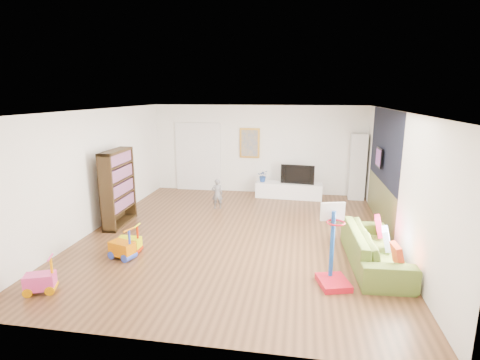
% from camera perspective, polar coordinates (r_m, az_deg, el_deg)
% --- Properties ---
extents(floor, '(6.50, 7.50, 0.00)m').
position_cam_1_polar(floor, '(8.34, -0.46, -8.34)').
color(floor, brown).
rests_on(floor, ground).
extents(ceiling, '(6.50, 7.50, 0.00)m').
position_cam_1_polar(ceiling, '(7.77, -0.49, 10.54)').
color(ceiling, white).
rests_on(ceiling, ground).
extents(wall_back, '(6.50, 0.00, 2.70)m').
position_cam_1_polar(wall_back, '(11.60, 2.73, 4.66)').
color(wall_back, white).
rests_on(wall_back, ground).
extents(wall_front, '(6.50, 0.00, 2.70)m').
position_cam_1_polar(wall_front, '(4.45, -8.95, -9.45)').
color(wall_front, silver).
rests_on(wall_front, ground).
extents(wall_left, '(0.00, 7.50, 2.70)m').
position_cam_1_polar(wall_left, '(9.08, -21.13, 1.43)').
color(wall_left, silver).
rests_on(wall_left, ground).
extents(wall_right, '(0.00, 7.50, 2.70)m').
position_cam_1_polar(wall_right, '(8.06, 22.93, -0.11)').
color(wall_right, white).
rests_on(wall_right, ground).
extents(navy_accent, '(0.01, 3.20, 1.70)m').
position_cam_1_polar(navy_accent, '(9.32, 21.19, 4.83)').
color(navy_accent, black).
rests_on(navy_accent, wall_right).
extents(olive_wainscot, '(0.01, 3.20, 1.00)m').
position_cam_1_polar(olive_wainscot, '(9.58, 20.53, -3.17)').
color(olive_wainscot, brown).
rests_on(olive_wainscot, wall_right).
extents(doorway, '(1.45, 0.06, 2.10)m').
position_cam_1_polar(doorway, '(11.97, -6.38, 3.41)').
color(doorway, white).
rests_on(doorway, ground).
extents(painting_back, '(0.62, 0.06, 0.92)m').
position_cam_1_polar(painting_back, '(11.56, 1.49, 5.64)').
color(painting_back, gold).
rests_on(painting_back, wall_back).
extents(artwork_right, '(0.04, 0.56, 0.46)m').
position_cam_1_polar(artwork_right, '(9.54, 20.43, 3.24)').
color(artwork_right, '#7F3F8C').
rests_on(artwork_right, wall_right).
extents(media_console, '(1.97, 0.58, 0.45)m').
position_cam_1_polar(media_console, '(11.23, 7.45, -1.56)').
color(media_console, white).
rests_on(media_console, ground).
extents(tall_cabinet, '(0.47, 0.47, 1.92)m').
position_cam_1_polar(tall_cabinet, '(11.42, 17.48, 1.96)').
color(tall_cabinet, silver).
rests_on(tall_cabinet, ground).
extents(bookshelf, '(0.37, 1.23, 1.78)m').
position_cam_1_polar(bookshelf, '(9.18, -18.09, -1.15)').
color(bookshelf, '#31210F').
rests_on(bookshelf, ground).
extents(sofa, '(0.98, 2.26, 0.65)m').
position_cam_1_polar(sofa, '(7.26, 19.87, -9.75)').
color(sofa, '#576E28').
rests_on(sofa, ground).
extents(basketball_hoop, '(0.60, 0.67, 1.35)m').
position_cam_1_polar(basketball_hoop, '(6.20, 14.35, -9.80)').
color(basketball_hoop, red).
rests_on(basketball_hoop, ground).
extents(ride_on_yellow, '(0.43, 0.27, 0.58)m').
position_cam_1_polar(ride_on_yellow, '(7.67, -16.57, -8.56)').
color(ride_on_yellow, '#D4DE00').
rests_on(ride_on_yellow, ground).
extents(ride_on_orange, '(0.53, 0.41, 0.62)m').
position_cam_1_polar(ride_on_orange, '(7.44, -17.57, -9.14)').
color(ride_on_orange, '#CE6901').
rests_on(ride_on_orange, ground).
extents(ride_on_pink, '(0.51, 0.42, 0.59)m').
position_cam_1_polar(ride_on_pink, '(6.74, -28.28, -12.67)').
color(ride_on_pink, '#F03B8D').
rests_on(ride_on_pink, ground).
extents(child, '(0.34, 0.27, 0.82)m').
position_cam_1_polar(child, '(10.07, -3.50, -2.11)').
color(child, slate).
rests_on(child, ground).
extents(tv, '(0.99, 0.24, 0.56)m').
position_cam_1_polar(tv, '(11.12, 8.82, 0.94)').
color(tv, black).
rests_on(tv, media_console).
extents(vase_plant, '(0.33, 0.29, 0.36)m').
position_cam_1_polar(vase_plant, '(11.22, 3.54, 0.65)').
color(vase_plant, navy).
rests_on(vase_plant, media_console).
extents(pillow_left, '(0.13, 0.36, 0.35)m').
position_cam_1_polar(pillow_left, '(6.63, 22.85, -10.49)').
color(pillow_left, red).
rests_on(pillow_left, sofa).
extents(pillow_center, '(0.16, 0.39, 0.38)m').
position_cam_1_polar(pillow_center, '(7.25, 21.43, -8.33)').
color(pillow_center, white).
rests_on(pillow_center, sofa).
extents(pillow_right, '(0.15, 0.39, 0.38)m').
position_cam_1_polar(pillow_right, '(7.85, 20.41, -6.61)').
color(pillow_right, '#CA1546').
rests_on(pillow_right, sofa).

